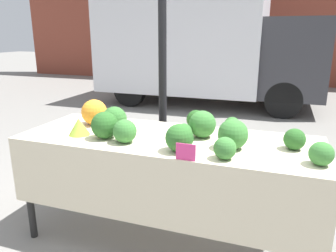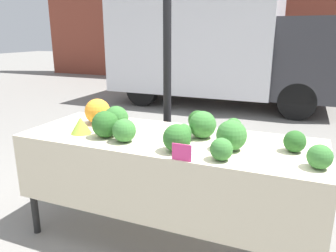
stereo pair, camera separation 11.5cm
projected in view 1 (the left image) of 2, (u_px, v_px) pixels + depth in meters
ground_plane at (168, 238)px, 2.41m from camera, size 40.00×40.00×0.00m
tent_pole at (162, 65)px, 2.80m from camera, size 0.07×0.07×2.39m
parked_truck at (204, 45)px, 6.87m from camera, size 4.40×2.19×2.28m
market_table at (165, 154)px, 2.17m from camera, size 2.01×0.73×0.78m
orange_cauliflower at (94, 112)px, 2.48m from camera, size 0.19×0.19×0.19m
romanesco_head at (79, 127)px, 2.24m from camera, size 0.15×0.15×0.12m
broccoli_head_0 at (295, 139)px, 1.96m from camera, size 0.13×0.13×0.13m
broccoli_head_1 at (202, 124)px, 2.18m from camera, size 0.18×0.18×0.18m
broccoli_head_2 at (232, 125)px, 2.29m from camera, size 0.11×0.11×0.11m
broccoli_head_3 at (321, 154)px, 1.72m from camera, size 0.13×0.13×0.13m
broccoli_head_4 at (105, 125)px, 2.16m from camera, size 0.18×0.18×0.18m
broccoli_head_5 at (184, 132)px, 2.14m from camera, size 0.11×0.11×0.11m
broccoli_head_6 at (114, 119)px, 2.32m from camera, size 0.18×0.18×0.18m
broccoli_head_7 at (179, 138)px, 1.92m from camera, size 0.17×0.17×0.17m
broccoli_head_8 at (97, 112)px, 2.65m from camera, size 0.13×0.13×0.13m
broccoli_head_9 at (125, 131)px, 2.08m from camera, size 0.15×0.15×0.15m
broccoli_head_10 at (196, 120)px, 2.38m from camera, size 0.14×0.14×0.14m
broccoli_head_11 at (225, 148)px, 1.81m from camera, size 0.13×0.13×0.13m
broccoli_head_12 at (233, 134)px, 1.96m from camera, size 0.18×0.18×0.18m
price_sign at (186, 152)px, 1.79m from camera, size 0.11×0.01×0.10m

